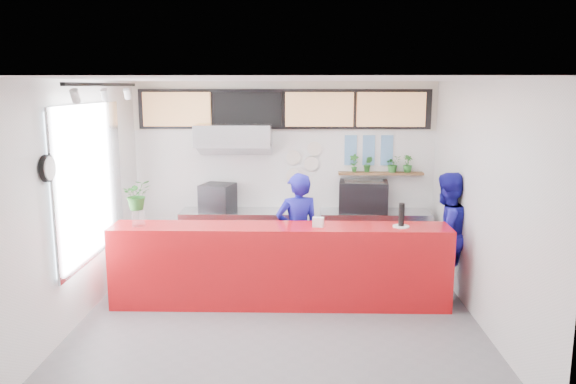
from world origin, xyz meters
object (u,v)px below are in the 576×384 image
at_px(panini_oven, 218,197).
at_px(pepper_mill, 401,215).
at_px(staff_center, 298,233).
at_px(staff_right, 446,234).
at_px(espresso_machine, 363,196).
at_px(service_counter, 280,266).

height_order(panini_oven, pepper_mill, pepper_mill).
distance_m(staff_center, staff_right, 2.09).
bearing_deg(espresso_machine, pepper_mill, -75.04).
distance_m(staff_right, pepper_mill, 0.98).
bearing_deg(pepper_mill, panini_oven, 145.74).
bearing_deg(pepper_mill, espresso_machine, 99.19).
bearing_deg(espresso_machine, service_counter, -120.04).
distance_m(service_counter, staff_center, 0.64).
xyz_separation_m(panini_oven, espresso_machine, (2.39, 0.00, 0.03)).
bearing_deg(staff_right, pepper_mill, 7.39).
bearing_deg(staff_center, pepper_mill, 142.99).
distance_m(panini_oven, espresso_machine, 2.39).
bearing_deg(espresso_machine, staff_center, -123.78).
bearing_deg(panini_oven, pepper_mill, -18.39).
xyz_separation_m(espresso_machine, pepper_mill, (0.30, -1.83, 0.12)).
bearing_deg(service_counter, pepper_mill, -1.02).
bearing_deg(staff_center, espresso_machine, -144.98).
xyz_separation_m(service_counter, espresso_machine, (1.30, 1.80, 0.60)).
relative_size(staff_right, pepper_mill, 5.75).
relative_size(panini_oven, espresso_machine, 0.63).
bearing_deg(service_counter, staff_center, 65.42).
distance_m(espresso_machine, pepper_mill, 1.86).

